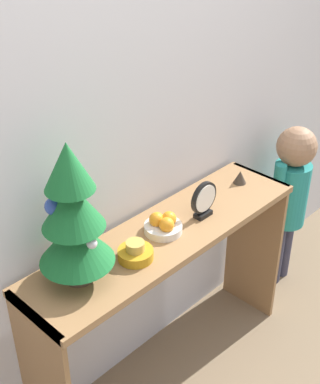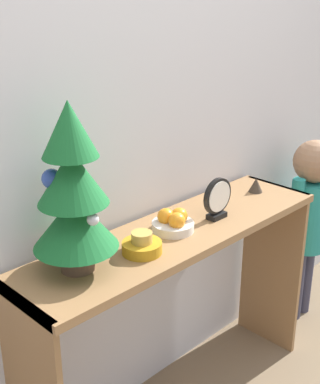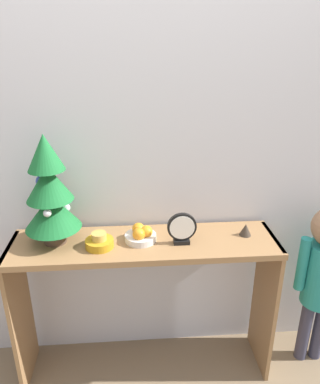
{
  "view_description": "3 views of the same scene",
  "coord_description": "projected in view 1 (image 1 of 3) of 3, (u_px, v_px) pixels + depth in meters",
  "views": [
    {
      "loc": [
        -1.26,
        -1.01,
        2.03
      ],
      "look_at": [
        -0.03,
        0.19,
        0.98
      ],
      "focal_mm": 50.0,
      "sensor_mm": 36.0,
      "label": 1
    },
    {
      "loc": [
        -1.27,
        -1.01,
        1.63
      ],
      "look_at": [
        -0.07,
        0.2,
        0.96
      ],
      "focal_mm": 50.0,
      "sensor_mm": 36.0,
      "label": 2
    },
    {
      "loc": [
        -0.04,
        -1.4,
        1.72
      ],
      "look_at": [
        0.08,
        0.21,
        1.04
      ],
      "focal_mm": 35.0,
      "sensor_mm": 36.0,
      "label": 3
    }
  ],
  "objects": [
    {
      "name": "back_wall",
      "position": [
        128.0,
        110.0,
        2.01
      ],
      "size": [
        7.0,
        0.05,
        2.5
      ],
      "primitive_type": "cube",
      "color": "silver",
      "rests_on": "ground_plane"
    },
    {
      "name": "singing_bowl",
      "position": [
        135.0,
        253.0,
        1.96
      ],
      "size": [
        0.13,
        0.13,
        0.07
      ],
      "color": "#B78419",
      "rests_on": "console_table"
    },
    {
      "name": "child_figure",
      "position": [
        291.0,
        186.0,
        2.78
      ],
      "size": [
        0.3,
        0.2,
        0.94
      ],
      "color": "#38384C",
      "rests_on": "ground_plane"
    },
    {
      "name": "figurine",
      "position": [
        240.0,
        177.0,
        2.42
      ],
      "size": [
        0.06,
        0.06,
        0.06
      ],
      "color": "#382D23",
      "rests_on": "console_table"
    },
    {
      "name": "console_table",
      "position": [
        168.0,
        266.0,
        2.21
      ],
      "size": [
        1.29,
        0.34,
        0.8
      ],
      "color": "olive",
      "rests_on": "ground_plane"
    },
    {
      "name": "mini_tree",
      "position": [
        73.0,
        217.0,
        1.74
      ],
      "size": [
        0.26,
        0.26,
        0.53
      ],
      "color": "#4C3828",
      "rests_on": "console_table"
    },
    {
      "name": "fruit_bowl",
      "position": [
        164.0,
        225.0,
        2.1
      ],
      "size": [
        0.15,
        0.15,
        0.08
      ],
      "color": "silver",
      "rests_on": "console_table"
    },
    {
      "name": "desk_clock",
      "position": [
        204.0,
        200.0,
        2.17
      ],
      "size": [
        0.14,
        0.04,
        0.16
      ],
      "color": "black",
      "rests_on": "console_table"
    }
  ]
}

